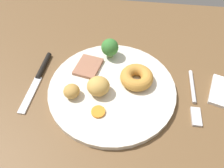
{
  "coord_description": "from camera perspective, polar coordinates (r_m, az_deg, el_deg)",
  "views": [
    {
      "loc": [
        -0.7,
        29.16,
        44.02
      ],
      "look_at": [
        3.25,
        -1.82,
        6.0
      ],
      "focal_mm": 35.02,
      "sensor_mm": 36.0,
      "label": 1
    }
  ],
  "objects": [
    {
      "name": "dining_table",
      "position": [
        0.51,
        3.35,
        -4.89
      ],
      "size": [
        120.0,
        84.0,
        3.6
      ],
      "primitive_type": "cube",
      "color": "brown",
      "rests_on": "ground"
    },
    {
      "name": "roast_potato_right",
      "position": [
        0.47,
        -3.64,
        -0.83
      ],
      "size": [
        5.53,
        5.3,
        4.08
      ],
      "primitive_type": "ellipsoid",
      "rotation": [
        0.0,
        0.0,
        1.69
      ],
      "color": "tan",
      "rests_on": "dinner_plate"
    },
    {
      "name": "yorkshire_pudding",
      "position": [
        0.5,
        6.44,
        1.74
      ],
      "size": [
        7.66,
        7.66,
        2.78
      ],
      "primitive_type": "torus",
      "color": "#C68938",
      "rests_on": "dinner_plate"
    },
    {
      "name": "meat_slice_main",
      "position": [
        0.54,
        -6.22,
        4.55
      ],
      "size": [
        6.82,
        7.91,
        0.8
      ],
      "primitive_type": "cube",
      "rotation": [
        0.0,
        0.0,
        1.37
      ],
      "color": "#9E664C",
      "rests_on": "dinner_plate"
    },
    {
      "name": "knife",
      "position": [
        0.56,
        -18.49,
        2.14
      ],
      "size": [
        2.01,
        18.53,
        1.2
      ],
      "rotation": [
        0.0,
        0.0,
        1.54
      ],
      "color": "black",
      "rests_on": "dining_table"
    },
    {
      "name": "dinner_plate",
      "position": [
        0.51,
        -0.0,
        -1.22
      ],
      "size": [
        29.16,
        29.16,
        1.4
      ],
      "primitive_type": "cylinder",
      "color": "silver",
      "rests_on": "dining_table"
    },
    {
      "name": "fork",
      "position": [
        0.53,
        20.58,
        -3.43
      ],
      "size": [
        2.02,
        15.26,
        0.9
      ],
      "rotation": [
        0.0,
        0.0,
        1.57
      ],
      "color": "silver",
      "rests_on": "dining_table"
    },
    {
      "name": "roast_potato_left",
      "position": [
        0.48,
        -10.5,
        -1.86
      ],
      "size": [
        5.05,
        5.05,
        2.95
      ],
      "primitive_type": "ellipsoid",
      "rotation": [
        0.0,
        0.0,
        3.91
      ],
      "color": "#BC8C42",
      "rests_on": "dinner_plate"
    },
    {
      "name": "broccoli_floret",
      "position": [
        0.55,
        -0.56,
        9.5
      ],
      "size": [
        4.35,
        4.35,
        5.07
      ],
      "color": "#8CB766",
      "rests_on": "dinner_plate"
    },
    {
      "name": "carrot_coin_front",
      "position": [
        0.46,
        -3.62,
        -7.24
      ],
      "size": [
        2.97,
        2.97,
        0.51
      ],
      "primitive_type": "cylinder",
      "color": "orange",
      "rests_on": "dinner_plate"
    }
  ]
}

